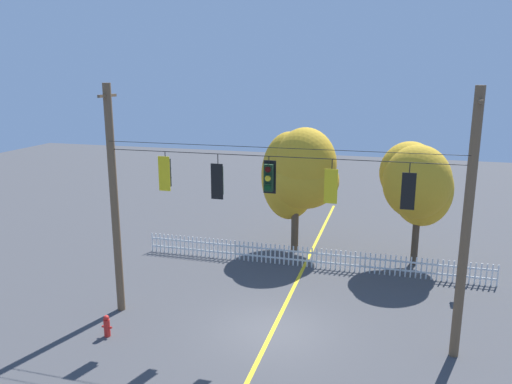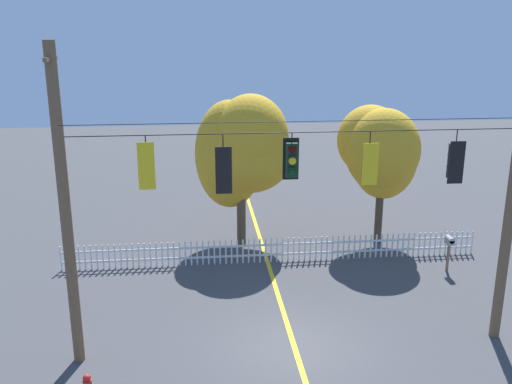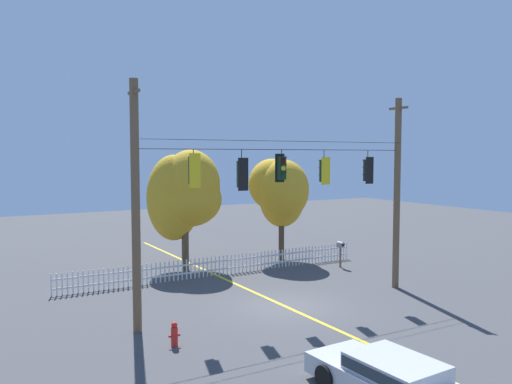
{
  "view_description": "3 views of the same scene",
  "coord_description": "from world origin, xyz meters",
  "px_view_note": "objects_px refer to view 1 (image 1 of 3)",
  "views": [
    {
      "loc": [
        3.83,
        -16.02,
        9.07
      ],
      "look_at": [
        -1.03,
        1.44,
        4.74
      ],
      "focal_mm": 35.24,
      "sensor_mm": 36.0,
      "label": 1
    },
    {
      "loc": [
        -2.66,
        -14.47,
        8.98
      ],
      "look_at": [
        -0.99,
        1.39,
        4.36
      ],
      "focal_mm": 39.86,
      "sensor_mm": 36.0,
      "label": 2
    },
    {
      "loc": [
        -11.51,
        -17.52,
        6.12
      ],
      "look_at": [
        -0.63,
        1.26,
        4.6
      ],
      "focal_mm": 36.86,
      "sensor_mm": 36.0,
      "label": 3
    }
  ],
  "objects_px": {
    "autumn_maple_near_fence": "(299,174)",
    "autumn_maple_mid": "(416,182)",
    "traffic_signal_eastbound_side": "(218,181)",
    "fire_hydrant": "(107,326)",
    "traffic_signal_northbound_primary": "(331,185)",
    "roadside_mailbox": "(460,271)",
    "traffic_signal_westbound_side": "(408,190)",
    "traffic_signal_southbound_primary": "(166,173)",
    "traffic_signal_northbound_secondary": "(269,178)"
  },
  "relations": [
    {
      "from": "fire_hydrant",
      "to": "traffic_signal_southbound_primary",
      "type": "bearing_deg",
      "value": 51.55
    },
    {
      "from": "fire_hydrant",
      "to": "traffic_signal_northbound_primary",
      "type": "bearing_deg",
      "value": 14.78
    },
    {
      "from": "autumn_maple_near_fence",
      "to": "autumn_maple_mid",
      "type": "xyz_separation_m",
      "value": [
        5.67,
        -0.58,
        0.02
      ]
    },
    {
      "from": "traffic_signal_southbound_primary",
      "to": "traffic_signal_northbound_secondary",
      "type": "xyz_separation_m",
      "value": [
        3.78,
        0.02,
        0.04
      ]
    },
    {
      "from": "autumn_maple_near_fence",
      "to": "roadside_mailbox",
      "type": "bearing_deg",
      "value": -27.63
    },
    {
      "from": "traffic_signal_westbound_side",
      "to": "roadside_mailbox",
      "type": "relative_size",
      "value": 1.04
    },
    {
      "from": "autumn_maple_near_fence",
      "to": "roadside_mailbox",
      "type": "distance_m",
      "value": 8.94
    },
    {
      "from": "fire_hydrant",
      "to": "roadside_mailbox",
      "type": "distance_m",
      "value": 13.99
    },
    {
      "from": "autumn_maple_mid",
      "to": "fire_hydrant",
      "type": "relative_size",
      "value": 7.4
    },
    {
      "from": "traffic_signal_southbound_primary",
      "to": "autumn_maple_mid",
      "type": "distance_m",
      "value": 12.1
    },
    {
      "from": "traffic_signal_northbound_primary",
      "to": "fire_hydrant",
      "type": "bearing_deg",
      "value": -165.22
    },
    {
      "from": "traffic_signal_westbound_side",
      "to": "fire_hydrant",
      "type": "xyz_separation_m",
      "value": [
        -9.85,
        -1.96,
        -5.07
      ]
    },
    {
      "from": "traffic_signal_northbound_primary",
      "to": "traffic_signal_southbound_primary",
      "type": "bearing_deg",
      "value": -179.99
    },
    {
      "from": "traffic_signal_eastbound_side",
      "to": "roadside_mailbox",
      "type": "xyz_separation_m",
      "value": [
        8.72,
        4.75,
        -4.26
      ]
    },
    {
      "from": "traffic_signal_northbound_primary",
      "to": "fire_hydrant",
      "type": "relative_size",
      "value": 1.8
    },
    {
      "from": "traffic_signal_southbound_primary",
      "to": "roadside_mailbox",
      "type": "bearing_deg",
      "value": 23.93
    },
    {
      "from": "traffic_signal_northbound_primary",
      "to": "autumn_maple_mid",
      "type": "relative_size",
      "value": 0.24
    },
    {
      "from": "autumn_maple_near_fence",
      "to": "traffic_signal_eastbound_side",
      "type": "bearing_deg",
      "value": -98.09
    },
    {
      "from": "traffic_signal_southbound_primary",
      "to": "roadside_mailbox",
      "type": "distance_m",
      "value": 12.51
    },
    {
      "from": "autumn_maple_near_fence",
      "to": "autumn_maple_mid",
      "type": "distance_m",
      "value": 5.7
    },
    {
      "from": "traffic_signal_westbound_side",
      "to": "roadside_mailbox",
      "type": "xyz_separation_m",
      "value": [
        2.41,
        4.75,
        -4.32
      ]
    },
    {
      "from": "traffic_signal_eastbound_side",
      "to": "autumn_maple_mid",
      "type": "distance_m",
      "value": 10.72
    },
    {
      "from": "traffic_signal_eastbound_side",
      "to": "fire_hydrant",
      "type": "distance_m",
      "value": 6.44
    },
    {
      "from": "traffic_signal_northbound_secondary",
      "to": "traffic_signal_westbound_side",
      "type": "height_order",
      "value": "same"
    },
    {
      "from": "autumn_maple_mid",
      "to": "roadside_mailbox",
      "type": "distance_m",
      "value": 4.8
    },
    {
      "from": "traffic_signal_northbound_secondary",
      "to": "traffic_signal_westbound_side",
      "type": "bearing_deg",
      "value": -0.24
    },
    {
      "from": "autumn_maple_mid",
      "to": "roadside_mailbox",
      "type": "relative_size",
      "value": 4.2
    },
    {
      "from": "traffic_signal_northbound_primary",
      "to": "autumn_maple_near_fence",
      "type": "relative_size",
      "value": 0.22
    },
    {
      "from": "autumn_maple_mid",
      "to": "fire_hydrant",
      "type": "distance_m",
      "value": 14.95
    },
    {
      "from": "traffic_signal_westbound_side",
      "to": "autumn_maple_near_fence",
      "type": "height_order",
      "value": "autumn_maple_near_fence"
    },
    {
      "from": "traffic_signal_southbound_primary",
      "to": "autumn_maple_near_fence",
      "type": "distance_m",
      "value": 9.37
    },
    {
      "from": "autumn_maple_mid",
      "to": "roadside_mailbox",
      "type": "bearing_deg",
      "value": -61.42
    },
    {
      "from": "traffic_signal_eastbound_side",
      "to": "fire_hydrant",
      "type": "bearing_deg",
      "value": -150.94
    },
    {
      "from": "traffic_signal_westbound_side",
      "to": "autumn_maple_mid",
      "type": "xyz_separation_m",
      "value": [
        0.59,
        8.09,
        -1.4
      ]
    },
    {
      "from": "autumn_maple_near_fence",
      "to": "fire_hydrant",
      "type": "relative_size",
      "value": 8.01
    },
    {
      "from": "traffic_signal_westbound_side",
      "to": "autumn_maple_near_fence",
      "type": "distance_m",
      "value": 10.15
    },
    {
      "from": "traffic_signal_northbound_secondary",
      "to": "traffic_signal_eastbound_side",
      "type": "bearing_deg",
      "value": -179.39
    },
    {
      "from": "traffic_signal_eastbound_side",
      "to": "traffic_signal_northbound_primary",
      "type": "distance_m",
      "value": 3.91
    },
    {
      "from": "traffic_signal_northbound_secondary",
      "to": "traffic_signal_westbound_side",
      "type": "distance_m",
      "value": 4.51
    },
    {
      "from": "traffic_signal_eastbound_side",
      "to": "traffic_signal_northbound_primary",
      "type": "xyz_separation_m",
      "value": [
        3.91,
        0.0,
        0.07
      ]
    },
    {
      "from": "autumn_maple_near_fence",
      "to": "fire_hydrant",
      "type": "height_order",
      "value": "autumn_maple_near_fence"
    },
    {
      "from": "traffic_signal_southbound_primary",
      "to": "traffic_signal_westbound_side",
      "type": "distance_m",
      "value": 8.29
    },
    {
      "from": "autumn_maple_near_fence",
      "to": "autumn_maple_mid",
      "type": "relative_size",
      "value": 1.08
    },
    {
      "from": "traffic_signal_eastbound_side",
      "to": "autumn_maple_near_fence",
      "type": "xyz_separation_m",
      "value": [
        1.23,
        8.67,
        -1.36
      ]
    },
    {
      "from": "fire_hydrant",
      "to": "traffic_signal_eastbound_side",
      "type": "bearing_deg",
      "value": 29.06
    },
    {
      "from": "traffic_signal_westbound_side",
      "to": "autumn_maple_near_fence",
      "type": "relative_size",
      "value": 0.23
    },
    {
      "from": "traffic_signal_northbound_secondary",
      "to": "traffic_signal_northbound_primary",
      "type": "distance_m",
      "value": 2.11
    },
    {
      "from": "traffic_signal_northbound_primary",
      "to": "autumn_maple_mid",
      "type": "xyz_separation_m",
      "value": [
        2.99,
        8.09,
        -1.41
      ]
    },
    {
      "from": "traffic_signal_southbound_primary",
      "to": "traffic_signal_northbound_secondary",
      "type": "height_order",
      "value": "same"
    },
    {
      "from": "traffic_signal_eastbound_side",
      "to": "traffic_signal_northbound_primary",
      "type": "height_order",
      "value": "same"
    }
  ]
}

